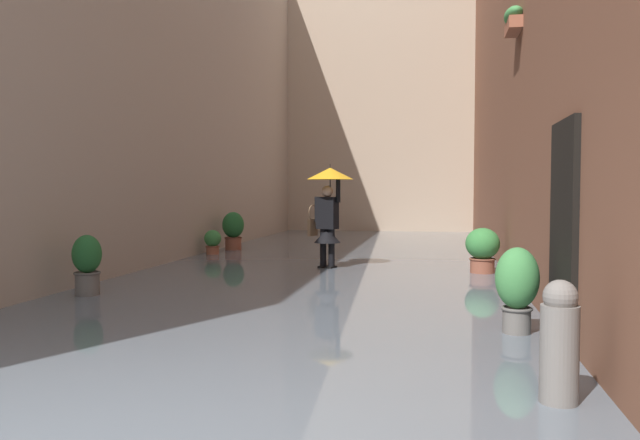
# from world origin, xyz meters

# --- Properties ---
(ground_plane) EXTENTS (60.00, 60.00, 0.00)m
(ground_plane) POSITION_xyz_m (0.00, -9.69, 0.00)
(ground_plane) COLOR gray
(flood_water) EXTENTS (7.31, 25.38, 0.07)m
(flood_water) POSITION_xyz_m (0.00, -9.69, 0.03)
(flood_water) COLOR slate
(flood_water) RESTS_ON ground_plane
(building_facade_right) EXTENTS (2.04, 23.38, 9.14)m
(building_facade_right) POSITION_xyz_m (4.16, -9.68, 4.57)
(building_facade_right) COLOR #A89989
(building_facade_right) RESTS_ON ground_plane
(building_facade_far) EXTENTS (10.11, 1.80, 12.02)m
(building_facade_far) POSITION_xyz_m (0.00, -20.28, 6.01)
(building_facade_far) COLOR tan
(building_facade_far) RESTS_ON ground_plane
(person_wading) EXTENTS (0.88, 0.88, 2.02)m
(person_wading) POSITION_xyz_m (-0.04, -8.82, 1.34)
(person_wading) COLOR black
(person_wading) RESTS_ON ground_plane
(potted_plant_far_left) EXTENTS (0.60, 0.60, 0.86)m
(potted_plant_far_left) POSITION_xyz_m (-2.83, -8.61, 0.49)
(potted_plant_far_left) COLOR brown
(potted_plant_far_left) RESTS_ON ground_plane
(potted_plant_mid_right) EXTENTS (0.40, 0.40, 0.91)m
(potted_plant_mid_right) POSITION_xyz_m (2.74, -5.18, 0.49)
(potted_plant_mid_right) COLOR #66605B
(potted_plant_mid_right) RESTS_ON ground_plane
(potted_plant_mid_left) EXTENTS (0.44, 0.44, 0.95)m
(potted_plant_mid_left) POSITION_xyz_m (-2.85, -3.86, 0.55)
(potted_plant_mid_left) COLOR #66605B
(potted_plant_mid_left) RESTS_ON ground_plane
(potted_plant_near_right) EXTENTS (0.38, 0.38, 0.62)m
(potted_plant_near_right) POSITION_xyz_m (2.96, -10.75, 0.34)
(potted_plant_near_right) COLOR #9E563D
(potted_plant_near_right) RESTS_ON ground_plane
(potted_plant_far_right) EXTENTS (0.53, 0.53, 0.99)m
(potted_plant_far_right) POSITION_xyz_m (2.84, -11.84, 0.55)
(potted_plant_far_right) COLOR brown
(potted_plant_far_right) RESTS_ON ground_plane
(mooring_bollard) EXTENTS (0.26, 0.26, 0.92)m
(mooring_bollard) POSITION_xyz_m (-2.88, -1.72, 0.46)
(mooring_bollard) COLOR slate
(mooring_bollard) RESTS_ON ground_plane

